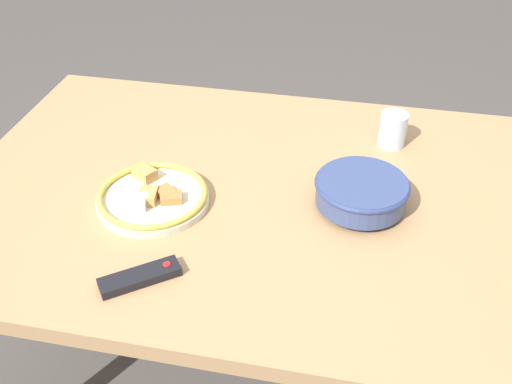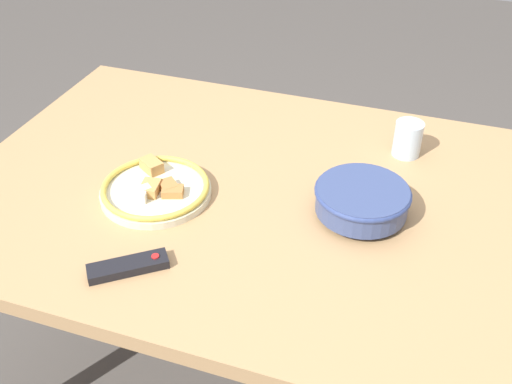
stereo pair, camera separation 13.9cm
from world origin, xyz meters
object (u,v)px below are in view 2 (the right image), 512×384
Objects in this scene: food_plate at (156,189)px; drinking_glass at (408,139)px; tv_remote at (128,266)px; noodle_bowl at (362,199)px.

food_plate is 0.67m from drinking_glass.
food_plate is 0.26m from tv_remote.
drinking_glass is at bearing -102.46° from noodle_bowl.
food_plate is 2.84× the size of drinking_glass.
noodle_bowl is at bearing 77.54° from drinking_glass.
noodle_bowl is 0.49m from food_plate.
noodle_bowl is 1.37× the size of tv_remote.
noodle_bowl is at bearing -170.12° from food_plate.
noodle_bowl reaches higher than food_plate.
drinking_glass is (-0.06, -0.29, 0.00)m from noodle_bowl.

